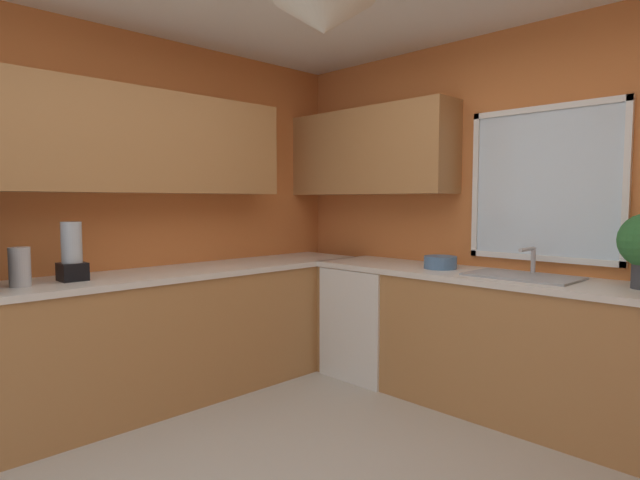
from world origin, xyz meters
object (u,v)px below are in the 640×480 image
at_px(kettle, 20,267).
at_px(sink_assembly, 523,276).
at_px(bowl, 440,262).
at_px(blender_appliance, 72,254).
at_px(dishwasher, 372,321).

height_order(kettle, sink_assembly, kettle).
bearing_deg(bowl, blender_appliance, -121.13).
bearing_deg(blender_appliance, kettle, -86.09).
relative_size(kettle, bowl, 0.96).
height_order(sink_assembly, bowl, sink_assembly).
distance_m(sink_assembly, blender_appliance, 2.81).
bearing_deg(blender_appliance, sink_assembly, 48.34).
relative_size(dishwasher, bowl, 3.72).
xyz_separation_m(dishwasher, blender_appliance, (-0.66, -2.06, 0.64)).
relative_size(dishwasher, blender_appliance, 2.40).
height_order(bowl, blender_appliance, blender_appliance).
height_order(kettle, blender_appliance, blender_appliance).
xyz_separation_m(dishwasher, sink_assembly, (1.21, 0.04, 0.49)).
height_order(dishwasher, bowl, bowl).
xyz_separation_m(sink_assembly, blender_appliance, (-1.87, -2.10, 0.15)).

